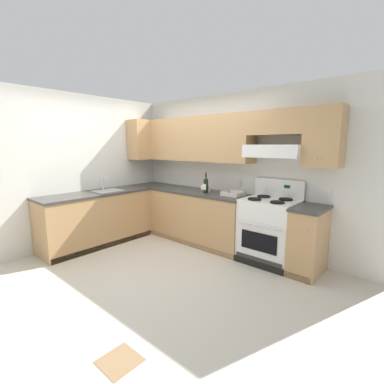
{
  "coord_description": "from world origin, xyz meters",
  "views": [
    {
      "loc": [
        3.0,
        -2.37,
        1.7
      ],
      "look_at": [
        0.31,
        0.7,
        1.0
      ],
      "focal_mm": 25.7,
      "sensor_mm": 36.0,
      "label": 1
    }
  ],
  "objects_px": {
    "wine_bottle": "(206,185)",
    "bowl": "(233,194)",
    "stove": "(269,230)",
    "paper_towel_roll": "(206,188)"
  },
  "relations": [
    {
      "from": "wine_bottle",
      "to": "bowl",
      "type": "bearing_deg",
      "value": 12.47
    },
    {
      "from": "stove",
      "to": "paper_towel_roll",
      "type": "bearing_deg",
      "value": 178.71
    },
    {
      "from": "stove",
      "to": "paper_towel_roll",
      "type": "relative_size",
      "value": 8.69
    },
    {
      "from": "wine_bottle",
      "to": "paper_towel_roll",
      "type": "xyz_separation_m",
      "value": [
        -0.1,
        0.11,
        -0.08
      ]
    },
    {
      "from": "bowl",
      "to": "paper_towel_roll",
      "type": "relative_size",
      "value": 2.2
    },
    {
      "from": "wine_bottle",
      "to": "paper_towel_roll",
      "type": "bearing_deg",
      "value": 129.9
    },
    {
      "from": "bowl",
      "to": "stove",
      "type": "bearing_deg",
      "value": -1.37
    },
    {
      "from": "paper_towel_roll",
      "to": "bowl",
      "type": "bearing_deg",
      "value": -1.21
    },
    {
      "from": "stove",
      "to": "bowl",
      "type": "bearing_deg",
      "value": 178.63
    },
    {
      "from": "wine_bottle",
      "to": "bowl",
      "type": "distance_m",
      "value": 0.49
    }
  ]
}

